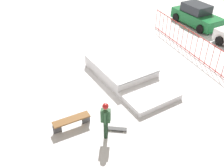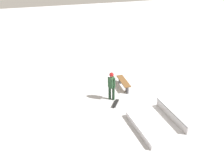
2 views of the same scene
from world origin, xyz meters
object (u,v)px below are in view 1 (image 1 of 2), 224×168
skate_ramp (125,72)px  skateboard (117,129)px  parked_car_green (196,16)px  skater (106,118)px  park_bench (72,121)px

skate_ramp → skateboard: 4.10m
skate_ramp → parked_car_green: (-4.10, 8.63, 0.41)m
skater → skateboard: skater is taller
skater → park_bench: skater is taller
skateboard → park_bench: size_ratio=0.47×
skate_ramp → parked_car_green: parked_car_green is taller
parked_car_green → skateboard: bearing=-57.4°
skater → skateboard: (-0.06, 0.57, -0.93)m
skate_ramp → park_bench: 4.58m
skate_ramp → parked_car_green: bearing=110.5°
skater → parked_car_green: bearing=67.6°
skate_ramp → parked_car_green: 9.56m
skate_ramp → park_bench: size_ratio=3.37×
park_bench → parked_car_green: bearing=117.3°
skater → skateboard: bearing=40.4°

